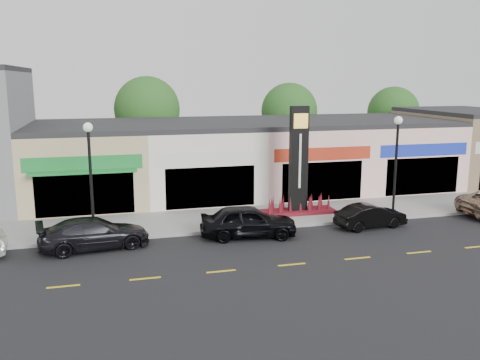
{
  "coord_description": "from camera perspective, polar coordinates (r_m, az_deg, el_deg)",
  "views": [
    {
      "loc": [
        -7.11,
        -21.78,
        7.55
      ],
      "look_at": [
        -0.4,
        4.0,
        2.26
      ],
      "focal_mm": 38.0,
      "sensor_mm": 36.0,
      "label": 1
    }
  ],
  "objects": [
    {
      "name": "shop_pink_w",
      "position": [
        35.94,
        6.12,
        2.92
      ],
      "size": [
        7.0,
        10.01,
        4.8
      ],
      "color": "beige",
      "rests_on": "ground"
    },
    {
      "name": "tree_rear_east",
      "position": [
        48.41,
        16.82,
        7.29
      ],
      "size": [
        4.6,
        4.6,
        6.94
      ],
      "color": "#382619",
      "rests_on": "ground"
    },
    {
      "name": "car_dark_sedan",
      "position": [
        23.99,
        -16.05,
        -5.79
      ],
      "size": [
        2.67,
        5.12,
        1.42
      ],
      "primitive_type": "imported",
      "rotation": [
        0.0,
        0.0,
        1.72
      ],
      "color": "black",
      "rests_on": "ground"
    },
    {
      "name": "tree_rear_west",
      "position": [
        41.47,
        -10.37,
        7.82
      ],
      "size": [
        5.2,
        5.2,
        7.83
      ],
      "color": "#382619",
      "rests_on": "ground"
    },
    {
      "name": "lamp_east_near",
      "position": [
        28.89,
        17.14,
        2.62
      ],
      "size": [
        0.44,
        0.44,
        5.47
      ],
      "color": "black",
      "rests_on": "sidewalk"
    },
    {
      "name": "pylon_sign",
      "position": [
        28.37,
        6.55,
        0.44
      ],
      "size": [
        4.2,
        1.3,
        6.0
      ],
      "color": "maroon",
      "rests_on": "sidewalk"
    },
    {
      "name": "curb",
      "position": [
        26.02,
        1.91,
        -5.48
      ],
      "size": [
        52.0,
        0.2,
        0.15
      ],
      "primitive_type": "cube",
      "color": "gray",
      "rests_on": "ground"
    },
    {
      "name": "car_black_conv",
      "position": [
        27.16,
        14.45,
        -3.93
      ],
      "size": [
        1.71,
        3.85,
        1.23
      ],
      "primitive_type": "imported",
      "rotation": [
        0.0,
        0.0,
        1.68
      ],
      "color": "black",
      "rests_on": "ground"
    },
    {
      "name": "shop_tan",
      "position": [
        42.87,
        23.95,
        3.69
      ],
      "size": [
        7.0,
        10.01,
        5.3
      ],
      "color": "#7D6448",
      "rests_on": "ground"
    },
    {
      "name": "shop_beige",
      "position": [
        33.67,
        -16.79,
        1.94
      ],
      "size": [
        7.0,
        10.85,
        4.8
      ],
      "color": "tan",
      "rests_on": "ground"
    },
    {
      "name": "tree_rear_mid",
      "position": [
        44.04,
        5.55,
        7.7
      ],
      "size": [
        4.8,
        4.8,
        7.29
      ],
      "color": "#382619",
      "rests_on": "ground"
    },
    {
      "name": "shop_pink_e",
      "position": [
        38.95,
        15.81,
        3.2
      ],
      "size": [
        7.0,
        10.01,
        4.8
      ],
      "color": "beige",
      "rests_on": "ground"
    },
    {
      "name": "shop_cream",
      "position": [
        34.12,
        -4.97,
        2.5
      ],
      "size": [
        7.0,
        10.01,
        4.8
      ],
      "color": "silver",
      "rests_on": "ground"
    },
    {
      "name": "lamp_west_near",
      "position": [
        24.64,
        -16.46,
        1.25
      ],
      "size": [
        0.44,
        0.44,
        5.47
      ],
      "color": "black",
      "rests_on": "sidewalk"
    },
    {
      "name": "sidewalk",
      "position": [
        28.09,
        0.61,
        -4.2
      ],
      "size": [
        52.0,
        4.3,
        0.15
      ],
      "primitive_type": "cube",
      "color": "gray",
      "rests_on": "ground"
    },
    {
      "name": "car_black_sedan",
      "position": [
        24.68,
        0.94,
        -4.66
      ],
      "size": [
        2.51,
        4.88,
        1.59
      ],
      "primitive_type": "imported",
      "rotation": [
        0.0,
        0.0,
        1.43
      ],
      "color": "black",
      "rests_on": "ground"
    },
    {
      "name": "ground",
      "position": [
        24.13,
        3.33,
        -7.03
      ],
      "size": [
        120.0,
        120.0,
        0.0
      ],
      "primitive_type": "plane",
      "color": "black",
      "rests_on": "ground"
    }
  ]
}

